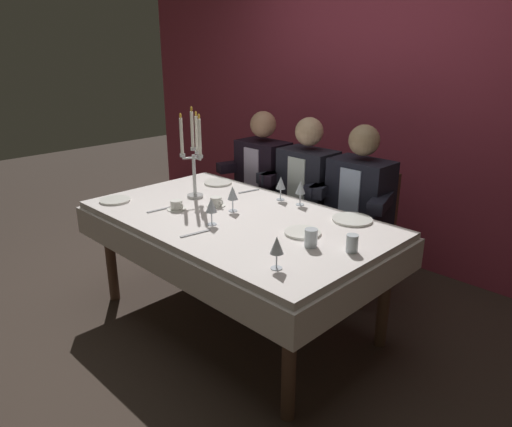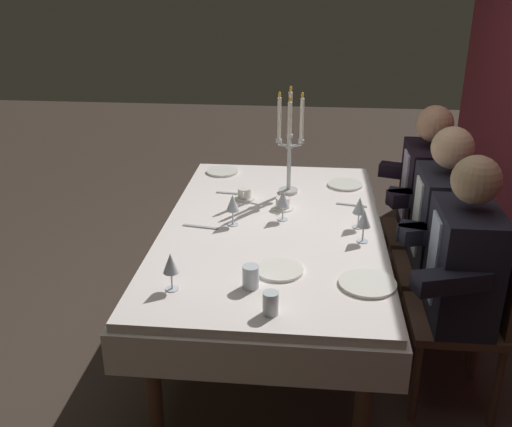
{
  "view_description": "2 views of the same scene",
  "coord_description": "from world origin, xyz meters",
  "px_view_note": "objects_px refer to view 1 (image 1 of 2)",
  "views": [
    {
      "loc": [
        2.05,
        -1.88,
        1.75
      ],
      "look_at": [
        0.21,
        -0.03,
        0.81
      ],
      "focal_mm": 33.56,
      "sensor_mm": 36.0,
      "label": 1
    },
    {
      "loc": [
        2.71,
        0.18,
        1.97
      ],
      "look_at": [
        0.09,
        -0.07,
        0.84
      ],
      "focal_mm": 40.89,
      "sensor_mm": 36.0,
      "label": 2
    }
  ],
  "objects_px": {
    "wine_glass_0": "(281,184)",
    "coffee_cup_0": "(177,206)",
    "dinner_plate_0": "(303,232)",
    "seated_diner_2": "(360,197)",
    "dinner_plate_1": "(115,200)",
    "coffee_cup_1": "(216,202)",
    "seated_diner_1": "(308,184)",
    "dining_table": "(235,233)",
    "dinner_plate_2": "(352,219)",
    "wine_glass_3": "(233,194)",
    "seated_diner_0": "(263,173)",
    "water_tumbler_0": "(311,238)",
    "wine_glass_4": "(277,246)",
    "wine_glass_2": "(211,206)",
    "water_tumbler_1": "(352,243)",
    "candelabra": "(193,158)",
    "dinner_plate_3": "(218,183)",
    "wine_glass_1": "(300,188)"
  },
  "relations": [
    {
      "from": "dinner_plate_2",
      "to": "coffee_cup_0",
      "type": "height_order",
      "value": "coffee_cup_0"
    },
    {
      "from": "wine_glass_0",
      "to": "wine_glass_2",
      "type": "xyz_separation_m",
      "value": [
        0.03,
        -0.64,
        0.0
      ]
    },
    {
      "from": "coffee_cup_0",
      "to": "candelabra",
      "type": "bearing_deg",
      "value": 116.11
    },
    {
      "from": "wine_glass_4",
      "to": "seated_diner_0",
      "type": "relative_size",
      "value": 0.13
    },
    {
      "from": "coffee_cup_0",
      "to": "coffee_cup_1",
      "type": "height_order",
      "value": "same"
    },
    {
      "from": "water_tumbler_0",
      "to": "wine_glass_0",
      "type": "bearing_deg",
      "value": 143.37
    },
    {
      "from": "dinner_plate_0",
      "to": "seated_diner_0",
      "type": "height_order",
      "value": "seated_diner_0"
    },
    {
      "from": "wine_glass_3",
      "to": "water_tumbler_0",
      "type": "distance_m",
      "value": 0.71
    },
    {
      "from": "dinner_plate_3",
      "to": "seated_diner_0",
      "type": "distance_m",
      "value": 0.49
    },
    {
      "from": "candelabra",
      "to": "wine_glass_0",
      "type": "height_order",
      "value": "candelabra"
    },
    {
      "from": "dining_table",
      "to": "dinner_plate_2",
      "type": "distance_m",
      "value": 0.73
    },
    {
      "from": "dinner_plate_1",
      "to": "seated_diner_0",
      "type": "height_order",
      "value": "seated_diner_0"
    },
    {
      "from": "wine_glass_3",
      "to": "water_tumbler_1",
      "type": "distance_m",
      "value": 0.9
    },
    {
      "from": "wine_glass_0",
      "to": "coffee_cup_0",
      "type": "relative_size",
      "value": 1.24
    },
    {
      "from": "dinner_plate_0",
      "to": "seated_diner_2",
      "type": "bearing_deg",
      "value": 100.69
    },
    {
      "from": "seated_diner_1",
      "to": "dinner_plate_2",
      "type": "bearing_deg",
      "value": -32.43
    },
    {
      "from": "seated_diner_1",
      "to": "coffee_cup_0",
      "type": "bearing_deg",
      "value": -101.29
    },
    {
      "from": "wine_glass_2",
      "to": "water_tumbler_1",
      "type": "distance_m",
      "value": 0.85
    },
    {
      "from": "dinner_plate_2",
      "to": "seated_diner_0",
      "type": "relative_size",
      "value": 0.19
    },
    {
      "from": "candelabra",
      "to": "seated_diner_1",
      "type": "xyz_separation_m",
      "value": [
        0.33,
        0.82,
        -0.29
      ]
    },
    {
      "from": "coffee_cup_1",
      "to": "seated_diner_1",
      "type": "bearing_deg",
      "value": 84.02
    },
    {
      "from": "coffee_cup_0",
      "to": "wine_glass_4",
      "type": "bearing_deg",
      "value": -9.84
    },
    {
      "from": "coffee_cup_1",
      "to": "seated_diner_0",
      "type": "height_order",
      "value": "seated_diner_0"
    },
    {
      "from": "water_tumbler_0",
      "to": "coffee_cup_0",
      "type": "bearing_deg",
      "value": -171.87
    },
    {
      "from": "candelabra",
      "to": "seated_diner_1",
      "type": "bearing_deg",
      "value": 67.94
    },
    {
      "from": "dinner_plate_2",
      "to": "wine_glass_1",
      "type": "xyz_separation_m",
      "value": [
        -0.42,
        0.01,
        0.11
      ]
    },
    {
      "from": "candelabra",
      "to": "wine_glass_3",
      "type": "height_order",
      "value": "candelabra"
    },
    {
      "from": "dinner_plate_1",
      "to": "wine_glass_2",
      "type": "distance_m",
      "value": 0.83
    },
    {
      "from": "seated_diner_2",
      "to": "candelabra",
      "type": "bearing_deg",
      "value": -134.27
    },
    {
      "from": "dining_table",
      "to": "coffee_cup_0",
      "type": "height_order",
      "value": "coffee_cup_0"
    },
    {
      "from": "seated_diner_0",
      "to": "seated_diner_1",
      "type": "height_order",
      "value": "same"
    },
    {
      "from": "wine_glass_0",
      "to": "seated_diner_0",
      "type": "bearing_deg",
      "value": 142.91
    },
    {
      "from": "dinner_plate_3",
      "to": "seated_diner_1",
      "type": "height_order",
      "value": "seated_diner_1"
    },
    {
      "from": "water_tumbler_0",
      "to": "seated_diner_1",
      "type": "distance_m",
      "value": 1.21
    },
    {
      "from": "dinner_plate_1",
      "to": "coffee_cup_1",
      "type": "bearing_deg",
      "value": 36.61
    },
    {
      "from": "dining_table",
      "to": "wine_glass_0",
      "type": "xyz_separation_m",
      "value": [
        -0.01,
        0.44,
        0.23
      ]
    },
    {
      "from": "dining_table",
      "to": "dinner_plate_2",
      "type": "relative_size",
      "value": 8.03
    },
    {
      "from": "wine_glass_0",
      "to": "dinner_plate_2",
      "type": "bearing_deg",
      "value": 0.29
    },
    {
      "from": "dining_table",
      "to": "dinner_plate_2",
      "type": "xyz_separation_m",
      "value": [
        0.57,
        0.44,
        0.13
      ]
    },
    {
      "from": "water_tumbler_0",
      "to": "water_tumbler_1",
      "type": "distance_m",
      "value": 0.21
    },
    {
      "from": "wine_glass_3",
      "to": "wine_glass_4",
      "type": "height_order",
      "value": "same"
    },
    {
      "from": "dinner_plate_3",
      "to": "wine_glass_3",
      "type": "distance_m",
      "value": 0.66
    },
    {
      "from": "water_tumbler_1",
      "to": "water_tumbler_0",
      "type": "bearing_deg",
      "value": -153.25
    },
    {
      "from": "dining_table",
      "to": "seated_diner_0",
      "type": "relative_size",
      "value": 1.56
    },
    {
      "from": "water_tumbler_0",
      "to": "candelabra",
      "type": "bearing_deg",
      "value": 174.56
    },
    {
      "from": "water_tumbler_0",
      "to": "seated_diner_1",
      "type": "height_order",
      "value": "seated_diner_1"
    },
    {
      "from": "dinner_plate_0",
      "to": "seated_diner_1",
      "type": "bearing_deg",
      "value": 127.31
    },
    {
      "from": "dinner_plate_2",
      "to": "coffee_cup_1",
      "type": "distance_m",
      "value": 0.89
    },
    {
      "from": "dining_table",
      "to": "wine_glass_3",
      "type": "distance_m",
      "value": 0.25
    },
    {
      "from": "dinner_plate_3",
      "to": "seated_diner_2",
      "type": "height_order",
      "value": "seated_diner_2"
    }
  ]
}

